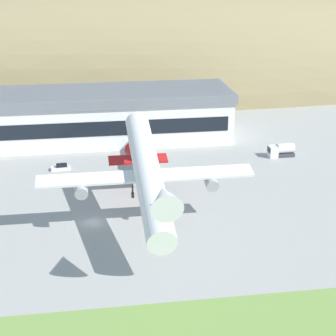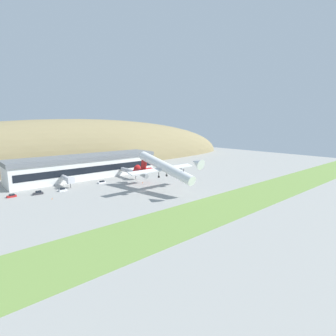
{
  "view_description": "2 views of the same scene",
  "coord_description": "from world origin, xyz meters",
  "px_view_note": "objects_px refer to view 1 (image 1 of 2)",
  "views": [
    {
      "loc": [
        -0.1,
        -93.69,
        46.53
      ],
      "look_at": [
        12.78,
        -7.98,
        13.11
      ],
      "focal_mm": 60.0,
      "sensor_mm": 36.0,
      "label": 1
    },
    {
      "loc": [
        -70.29,
        -99.11,
        32.35
      ],
      "look_at": [
        12.61,
        -4.29,
        10.45
      ],
      "focal_mm": 28.0,
      "sensor_mm": 36.0,
      "label": 2
    }
  ],
  "objects_px": {
    "cargo_airplane": "(147,173)",
    "service_car_2": "(61,167)",
    "traffic_cone_1": "(141,188)",
    "terminal_building": "(65,114)",
    "fuel_truck": "(281,150)",
    "jetway_1": "(145,147)"
  },
  "relations": [
    {
      "from": "cargo_airplane",
      "to": "fuel_truck",
      "type": "height_order",
      "value": "cargo_airplane"
    },
    {
      "from": "terminal_building",
      "to": "fuel_truck",
      "type": "bearing_deg",
      "value": -20.77
    },
    {
      "from": "terminal_building",
      "to": "cargo_airplane",
      "type": "xyz_separation_m",
      "value": [
        15.19,
        -53.58,
        3.62
      ]
    },
    {
      "from": "cargo_airplane",
      "to": "service_car_2",
      "type": "height_order",
      "value": "cargo_airplane"
    },
    {
      "from": "fuel_truck",
      "to": "service_car_2",
      "type": "bearing_deg",
      "value": -178.74
    },
    {
      "from": "service_car_2",
      "to": "fuel_truck",
      "type": "xyz_separation_m",
      "value": [
        52.78,
        1.16,
        0.98
      ]
    },
    {
      "from": "cargo_airplane",
      "to": "traffic_cone_1",
      "type": "relative_size",
      "value": 81.52
    },
    {
      "from": "cargo_airplane",
      "to": "terminal_building",
      "type": "bearing_deg",
      "value": 105.83
    },
    {
      "from": "service_car_2",
      "to": "traffic_cone_1",
      "type": "xyz_separation_m",
      "value": [
        17.01,
        -13.92,
        -0.3
      ]
    },
    {
      "from": "cargo_airplane",
      "to": "service_car_2",
      "type": "xyz_separation_m",
      "value": [
        -16.18,
        32.78,
        -10.52
      ]
    },
    {
      "from": "cargo_airplane",
      "to": "traffic_cone_1",
      "type": "bearing_deg",
      "value": 87.48
    },
    {
      "from": "service_car_2",
      "to": "terminal_building",
      "type": "bearing_deg",
      "value": 87.28
    },
    {
      "from": "terminal_building",
      "to": "fuel_truck",
      "type": "relative_size",
      "value": 13.4
    },
    {
      "from": "jetway_1",
      "to": "terminal_building",
      "type": "bearing_deg",
      "value": 134.25
    },
    {
      "from": "terminal_building",
      "to": "jetway_1",
      "type": "distance_m",
      "value": 26.76
    },
    {
      "from": "terminal_building",
      "to": "service_car_2",
      "type": "relative_size",
      "value": 19.26
    },
    {
      "from": "traffic_cone_1",
      "to": "jetway_1",
      "type": "bearing_deg",
      "value": 80.97
    },
    {
      "from": "jetway_1",
      "to": "traffic_cone_1",
      "type": "height_order",
      "value": "jetway_1"
    },
    {
      "from": "cargo_airplane",
      "to": "traffic_cone_1",
      "type": "height_order",
      "value": "cargo_airplane"
    },
    {
      "from": "terminal_building",
      "to": "cargo_airplane",
      "type": "relative_size",
      "value": 1.82
    },
    {
      "from": "terminal_building",
      "to": "fuel_truck",
      "type": "distance_m",
      "value": 55.7
    },
    {
      "from": "service_car_2",
      "to": "traffic_cone_1",
      "type": "bearing_deg",
      "value": -39.29
    }
  ]
}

